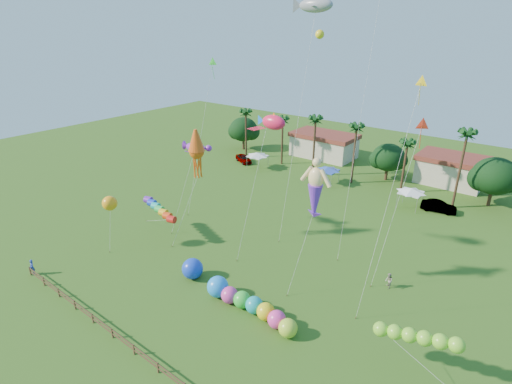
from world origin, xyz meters
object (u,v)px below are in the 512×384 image
Objects in this scene: spectator_a at (32,267)px; car_b at (439,206)px; blue_ball at (192,269)px; car_a at (244,159)px; spectator_b at (389,281)px; caterpillar_inflatable at (247,303)px.

car_b is at bearing 57.20° from spectator_a.
spectator_a is at bearing -143.95° from blue_ball.
car_a is 2.70× the size of spectator_b.
blue_ball is (13.89, 10.11, 0.22)m from spectator_a.
car_b is 34.41m from caterpillar_inflatable.
spectator_b reaches higher than car_a.
car_a is 43.68m from caterpillar_inflatable.
spectator_a is at bearing -146.44° from car_a.
car_b is at bearing 64.40° from blue_ball.
blue_ball reaches higher than car_a.
spectator_b is at bearing 172.86° from car_b.
spectator_a is 37.31m from spectator_b.
spectator_a is (-29.66, -43.02, 0.10)m from car_b.
spectator_b is (30.78, 21.10, -0.06)m from spectator_a.
blue_ball is at bearing -123.17° from car_a.
caterpillar_inflatable is at bearing 156.76° from car_b.
car_b is 2.69× the size of spectator_a.
caterpillar_inflatable is at bearing -4.27° from blue_ball.
spectator_a reaches higher than spectator_b.
car_b is 2.15× the size of blue_ball.
car_a is at bearing 80.14° from car_b.
car_a is 43.37m from spectator_a.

